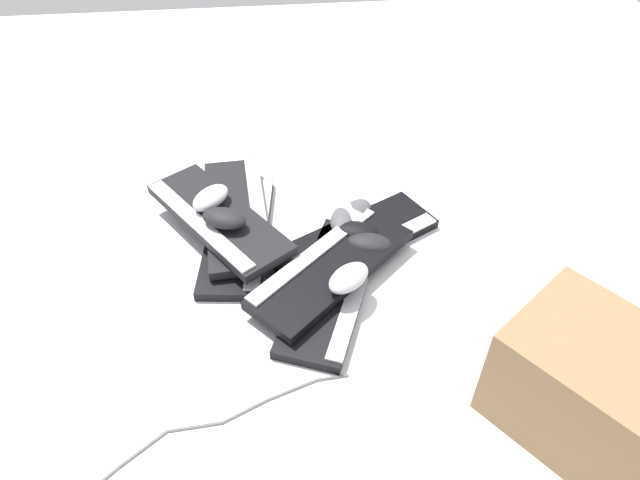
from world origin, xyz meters
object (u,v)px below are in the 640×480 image
mouse_1 (355,212)px  mouse_4 (211,198)px  keyboard_0 (333,288)px  keyboard_4 (217,218)px  keyboard_1 (355,241)px  keyboard_5 (331,267)px  mouse_5 (370,243)px  mouse_0 (349,278)px  keyboard_3 (237,213)px  keyboard_2 (239,234)px  mouse_6 (346,220)px  mouse_3 (350,214)px  mouse_2 (357,232)px  cardboard_box (590,386)px  mouse_7 (224,218)px

mouse_1 → mouse_4: 0.37m
keyboard_0 → keyboard_4: bearing=-128.2°
keyboard_1 → mouse_4: 0.38m
keyboard_5 → mouse_5: size_ratio=3.87×
keyboard_5 → mouse_0: bearing=21.9°
keyboard_3 → keyboard_4: (0.05, -0.05, 0.03)m
keyboard_5 → mouse_5: mouse_5 is taller
keyboard_2 → mouse_6: mouse_6 is taller
mouse_0 → mouse_3: (-0.25, 0.04, -0.03)m
keyboard_2 → keyboard_3: size_ratio=1.02×
keyboard_1 → keyboard_5: 0.14m
keyboard_5 → mouse_5: bearing=122.4°
keyboard_0 → mouse_4: size_ratio=4.22×
mouse_4 → keyboard_3: bearing=-38.5°
keyboard_2 → keyboard_4: size_ratio=1.02×
keyboard_2 → mouse_0: (0.25, 0.25, 0.07)m
keyboard_1 → mouse_4: mouse_4 is taller
keyboard_1 → mouse_3: bearing=-176.7°
keyboard_0 → keyboard_5: size_ratio=1.09×
keyboard_1 → mouse_2: 0.04m
keyboard_0 → mouse_5: bearing=135.1°
mouse_3 → mouse_4: mouse_4 is taller
keyboard_0 → keyboard_2: (-0.21, -0.22, 0.00)m
keyboard_1 → cardboard_box: bearing=32.8°
keyboard_1 → keyboard_3: (-0.11, -0.29, 0.03)m
mouse_1 → mouse_6: same height
keyboard_3 → mouse_2: 0.32m
mouse_0 → mouse_6: mouse_0 is taller
keyboard_1 → mouse_3: mouse_3 is taller
mouse_7 → mouse_2: bearing=-159.0°
keyboard_4 → mouse_2: keyboard_4 is taller
keyboard_2 → cardboard_box: (0.59, 0.63, 0.10)m
mouse_2 → mouse_6: bearing=-42.8°
keyboard_5 → keyboard_0: bearing=-0.5°
keyboard_0 → mouse_1: 0.24m
mouse_4 → cardboard_box: cardboard_box is taller
cardboard_box → mouse_3: bearing=-149.8°
keyboard_3 → mouse_4: bearing=-77.0°
mouse_7 → keyboard_0: bearing=169.9°
mouse_4 → cardboard_box: (0.62, 0.69, 0.00)m
mouse_4 → cardboard_box: size_ratio=0.37×
keyboard_3 → keyboard_5: bearing=44.5°
keyboard_4 → mouse_1: keyboard_4 is taller
mouse_7 → mouse_3: bearing=-146.8°
mouse_6 → mouse_0: bearing=-166.6°
mouse_0 → cardboard_box: cardboard_box is taller
keyboard_4 → mouse_2: bearing=79.8°
keyboard_2 → keyboard_5: bearing=51.1°
keyboard_0 → mouse_6: size_ratio=4.22×
mouse_0 → mouse_1: bearing=37.0°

